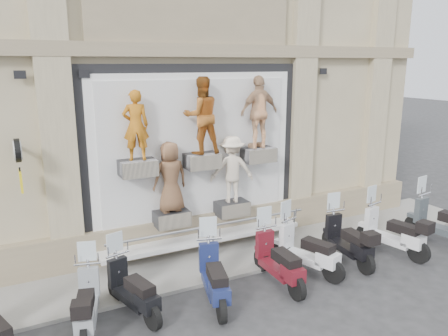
{
  "coord_description": "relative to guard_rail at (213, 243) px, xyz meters",
  "views": [
    {
      "loc": [
        -4.08,
        -6.59,
        4.58
      ],
      "look_at": [
        0.23,
        1.9,
        2.27
      ],
      "focal_mm": 35.0,
      "sensor_mm": 36.0,
      "label": 1
    }
  ],
  "objects": [
    {
      "name": "sidewalk",
      "position": [
        0.0,
        0.1,
        -0.43
      ],
      "size": [
        16.0,
        2.2,
        0.08
      ],
      "primitive_type": "cube",
      "color": "gray",
      "rests_on": "ground"
    },
    {
      "name": "scooter_h",
      "position": [
        2.8,
        -1.41,
        0.3
      ],
      "size": [
        0.72,
        1.92,
        1.52
      ],
      "primitive_type": null,
      "rotation": [
        0.0,
        0.0,
        -0.09
      ],
      "color": "black",
      "rests_on": "ground"
    },
    {
      "name": "building",
      "position": [
        0.0,
        5.0,
        5.54
      ],
      "size": [
        14.0,
        8.6,
        12.0
      ],
      "primitive_type": null,
      "color": "tan",
      "rests_on": "ground"
    },
    {
      "name": "clock_sign_bracket",
      "position": [
        -3.9,
        0.47,
        2.34
      ],
      "size": [
        0.1,
        0.8,
        1.02
      ],
      "color": "black",
      "rests_on": "ground"
    },
    {
      "name": "scooter_i",
      "position": [
        4.1,
        -1.55,
        0.33
      ],
      "size": [
        0.95,
        2.02,
        1.58
      ],
      "primitive_type": null,
      "rotation": [
        0.0,
        0.0,
        0.21
      ],
      "color": "silver",
      "rests_on": "ground"
    },
    {
      "name": "scooter_d",
      "position": [
        -2.28,
        -1.32,
        0.26
      ],
      "size": [
        0.97,
        1.85,
        1.45
      ],
      "primitive_type": null,
      "rotation": [
        0.0,
        0.0,
        0.27
      ],
      "color": "black",
      "rests_on": "ground"
    },
    {
      "name": "scooter_g",
      "position": [
        1.62,
        -1.43,
        0.3
      ],
      "size": [
        1.1,
        1.97,
        1.54
      ],
      "primitive_type": null,
      "rotation": [
        0.0,
        0.0,
        0.31
      ],
      "color": "silver",
      "rests_on": "ground"
    },
    {
      "name": "shop_vitrine",
      "position": [
        0.12,
        0.74,
        1.96
      ],
      "size": [
        5.6,
        0.92,
        4.3
      ],
      "color": "black",
      "rests_on": "ground"
    },
    {
      "name": "scooter_e",
      "position": [
        -0.76,
        -1.63,
        0.31
      ],
      "size": [
        1.02,
        1.98,
        1.55
      ],
      "primitive_type": null,
      "rotation": [
        0.0,
        0.0,
        -0.26
      ],
      "color": "#151E4C",
      "rests_on": "ground"
    },
    {
      "name": "scooter_c",
      "position": [
        -3.12,
        -1.44,
        0.25
      ],
      "size": [
        0.94,
        1.82,
        1.42
      ],
      "primitive_type": null,
      "rotation": [
        0.0,
        0.0,
        -0.26
      ],
      "color": "gray",
      "rests_on": "ground"
    },
    {
      "name": "scooter_j",
      "position": [
        5.73,
        -1.72,
        0.37
      ],
      "size": [
        0.92,
        2.11,
        1.66
      ],
      "primitive_type": null,
      "rotation": [
        0.0,
        0.0,
        0.16
      ],
      "color": "#32393D",
      "rests_on": "ground"
    },
    {
      "name": "ground",
      "position": [
        0.0,
        -2.0,
        -0.47
      ],
      "size": [
        90.0,
        90.0,
        0.0
      ],
      "primitive_type": "plane",
      "color": "#29292C",
      "rests_on": "ground"
    },
    {
      "name": "scooter_f",
      "position": [
        0.75,
        -1.6,
        0.3
      ],
      "size": [
        0.6,
        1.9,
        1.54
      ],
      "primitive_type": null,
      "rotation": [
        0.0,
        0.0,
        -0.03
      ],
      "color": "#540E17",
      "rests_on": "ground"
    },
    {
      "name": "guard_rail",
      "position": [
        0.0,
        0.0,
        0.0
      ],
      "size": [
        5.06,
        0.1,
        0.93
      ],
      "primitive_type": null,
      "color": "#9EA0A5",
      "rests_on": "ground"
    }
  ]
}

